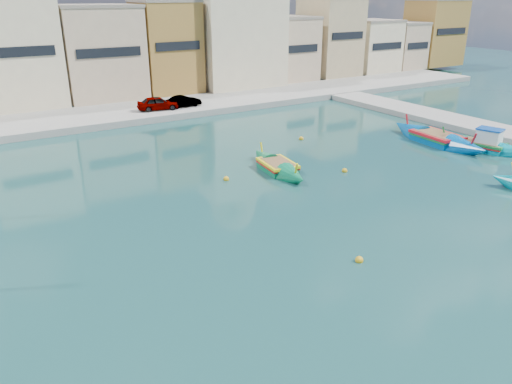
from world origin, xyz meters
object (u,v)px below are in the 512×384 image
object	(u,v)px
luzzu_green	(278,167)
church_block	(230,16)
luzzu_turquoise_cabin	(482,146)
luzzu_cyan_mid	(437,139)

from	to	relation	value
luzzu_green	church_block	bearing A→B (deg)	66.35
luzzu_turquoise_cabin	luzzu_green	size ratio (longest dim) A/B	1.16
church_block	luzzu_turquoise_cabin	distance (m)	33.80
church_block	luzzu_green	world-z (taller)	church_block
luzzu_turquoise_cabin	luzzu_cyan_mid	distance (m)	3.30
church_block	luzzu_turquoise_cabin	world-z (taller)	church_block
luzzu_turquoise_cabin	luzzu_green	bearing A→B (deg)	165.21
luzzu_cyan_mid	luzzu_green	distance (m)	14.29
church_block	luzzu_turquoise_cabin	xyz separation A→B (m)	(3.09, -32.67, -8.09)
luzzu_cyan_mid	luzzu_turquoise_cabin	bearing A→B (deg)	-65.81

